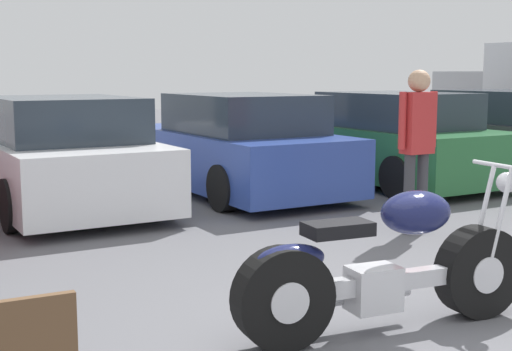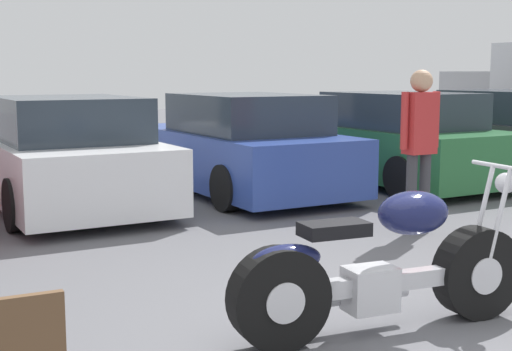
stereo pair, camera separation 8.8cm
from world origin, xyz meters
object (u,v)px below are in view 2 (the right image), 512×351
(parked_car_blue, at_px, (241,147))
(parked_car_green, at_px, (393,141))
(parked_car_white, at_px, (64,157))
(person_standing, at_px, (420,136))
(motorcycle, at_px, (382,269))
(parked_car_dark_grey, at_px, (505,135))

(parked_car_blue, height_order, parked_car_green, same)
(parked_car_blue, distance_m, parked_car_green, 2.60)
(parked_car_white, distance_m, person_standing, 4.60)
(motorcycle, xyz_separation_m, parked_car_green, (4.45, 5.26, 0.23))
(parked_car_blue, distance_m, person_standing, 3.46)
(motorcycle, distance_m, parked_car_blue, 5.92)
(motorcycle, xyz_separation_m, parked_car_dark_grey, (7.03, 5.28, 0.23))
(parked_car_white, xyz_separation_m, parked_car_dark_grey, (7.74, -0.41, 0.00))
(parked_car_blue, bearing_deg, motorcycle, -108.40)
(parked_car_white, relative_size, parked_car_green, 1.00)
(motorcycle, height_order, parked_car_dark_grey, parked_car_dark_grey)
(motorcycle, bearing_deg, parked_car_green, 49.77)
(parked_car_green, xyz_separation_m, parked_car_dark_grey, (2.58, 0.02, 0.00))
(motorcycle, bearing_deg, parked_car_blue, 71.60)
(parked_car_dark_grey, bearing_deg, parked_car_blue, 176.32)
(motorcycle, distance_m, parked_car_white, 5.73)
(person_standing, bearing_deg, parked_car_white, 130.49)
(parked_car_blue, relative_size, parked_car_green, 1.00)
(parked_car_white, distance_m, parked_car_blue, 2.58)
(parked_car_green, bearing_deg, person_standing, -125.49)
(motorcycle, xyz_separation_m, parked_car_blue, (1.87, 5.61, 0.23))
(parked_car_green, relative_size, parked_car_dark_grey, 1.00)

